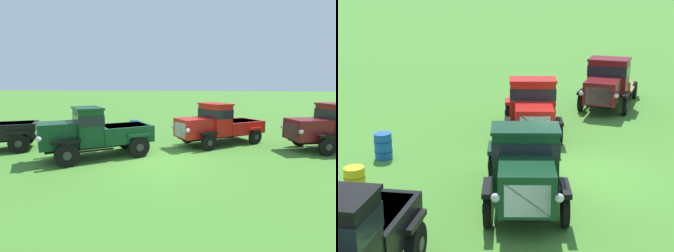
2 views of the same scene
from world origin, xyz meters
The scene contains 6 objects.
ground_plane centered at (0.00, 0.00, 0.00)m, with size 240.00×240.00×0.00m, color #47842D.
vintage_truck_second_in_line centered at (-2.60, 0.31, 1.11)m, with size 4.71×3.94×2.15m.
vintage_truck_midrow_center centered at (2.71, 3.49, 1.04)m, with size 4.88×4.09×2.13m.
vintage_truck_far_side centered at (7.95, 2.89, 1.15)m, with size 5.68×3.17×2.20m.
oil_drum_beside_row centered at (-2.37, 5.91, 0.42)m, with size 0.59×0.59×0.85m.
oil_drum_near_fence centered at (-4.88, 4.20, 0.42)m, with size 0.58×0.58×0.84m.
Camera 1 is at (1.80, -10.08, 3.07)m, focal length 28.00 mm.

